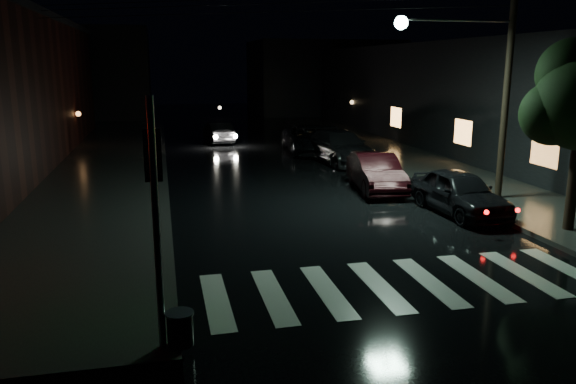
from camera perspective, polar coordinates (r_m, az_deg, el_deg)
ground at (r=11.68m, az=-1.02°, el=-11.46°), size 120.00×120.00×0.00m
sidewalk_left at (r=25.04m, az=-19.03°, el=1.27°), size 6.00×44.00×0.15m
sidewalk_right at (r=27.68m, az=13.53°, el=2.67°), size 4.00×44.00×0.15m
building_right at (r=34.31m, az=21.49°, el=8.98°), size 10.00×40.00×6.00m
building_far_left at (r=55.98m, az=-21.20°, el=11.21°), size 14.00×10.00×8.00m
building_far_right at (r=57.74m, az=3.60°, el=11.57°), size 14.00×10.00×7.00m
crosswalk at (r=12.99m, az=11.75°, el=-9.12°), size 9.00×3.00×0.01m
signal_pole_corner at (r=9.54m, az=-12.05°, el=-7.47°), size 0.68×0.61×4.20m
utility_pole at (r=20.59m, az=19.91°, el=11.54°), size 4.92×0.44×8.00m
parked_car_a at (r=19.15m, az=17.02°, el=-0.02°), size 1.90×4.31×1.44m
parked_car_b at (r=21.98m, az=8.92°, el=1.99°), size 2.06×4.51×1.43m
parked_car_c at (r=28.05m, az=5.28°, el=4.60°), size 2.89×5.71×1.59m
parked_car_d at (r=31.04m, az=2.23°, el=5.37°), size 2.88×5.59×1.51m
oncoming_car at (r=35.39m, az=-7.08°, el=6.02°), size 1.69×3.99×1.28m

